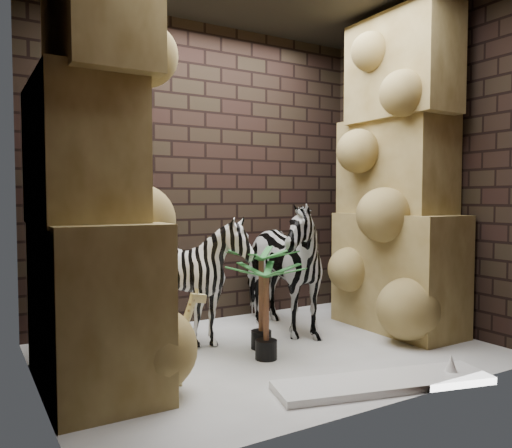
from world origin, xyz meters
TOP-DOWN VIEW (x-y plane):
  - floor at (0.00, 0.00)m, footprint 3.50×3.50m
  - wall_back at (0.00, 1.25)m, footprint 3.50×0.00m
  - wall_front at (0.00, -1.25)m, footprint 3.50×0.00m
  - wall_left at (-1.75, 0.00)m, footprint 0.00×3.00m
  - wall_right at (1.75, 0.00)m, footprint 0.00×3.00m
  - rock_pillar_left at (-1.40, 0.00)m, footprint 0.68×1.30m
  - rock_pillar_right at (1.42, 0.00)m, footprint 0.58×1.25m
  - zebra_right at (0.36, 0.52)m, footprint 0.65×1.21m
  - zebra_left at (-0.45, 0.51)m, footprint 1.21×1.34m
  - giraffe_toy at (-1.00, -0.28)m, footprint 0.34×0.13m
  - palm_front at (-0.02, 0.12)m, footprint 0.36×0.36m
  - palm_back at (-0.13, -0.14)m, footprint 0.36×0.36m
  - surfboard at (0.25, -1.02)m, footprint 1.54×0.73m

SIDE VIEW (x-z plane):
  - floor at x=0.00m, z-range 0.00..0.00m
  - surfboard at x=0.25m, z-range 0.00..0.05m
  - giraffe_toy at x=-1.00m, z-range 0.00..0.66m
  - palm_back at x=-0.13m, z-range 0.00..0.75m
  - palm_front at x=-0.02m, z-range 0.00..0.85m
  - zebra_left at x=-0.45m, z-range 0.00..1.00m
  - zebra_right at x=0.36m, z-range 0.00..1.43m
  - wall_back at x=0.00m, z-range -0.25..3.25m
  - wall_front at x=0.00m, z-range -0.25..3.25m
  - wall_left at x=-1.75m, z-range 0.00..3.00m
  - wall_right at x=1.75m, z-range 0.00..3.00m
  - rock_pillar_left at x=-1.40m, z-range 0.00..3.00m
  - rock_pillar_right at x=1.42m, z-range 0.00..3.00m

